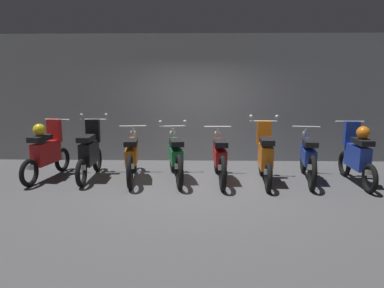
{
  "coord_description": "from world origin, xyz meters",
  "views": [
    {
      "loc": [
        0.05,
        -6.4,
        1.96
      ],
      "look_at": [
        -0.11,
        0.32,
        0.75
      ],
      "focal_mm": 32.7,
      "sensor_mm": 36.0,
      "label": 1
    }
  ],
  "objects": [
    {
      "name": "motorbike_slot_6",
      "position": [
        2.19,
        0.43,
        0.49
      ],
      "size": [
        0.58,
        1.94,
        1.03
      ],
      "color": "black",
      "rests_on": "ground"
    },
    {
      "name": "motorbike_slot_1",
      "position": [
        -2.19,
        0.5,
        0.53
      ],
      "size": [
        0.59,
        1.68,
        1.29
      ],
      "color": "black",
      "rests_on": "ground"
    },
    {
      "name": "motorbike_slot_2",
      "position": [
        -1.32,
        0.43,
        0.49
      ],
      "size": [
        0.56,
        1.95,
        1.03
      ],
      "color": "black",
      "rests_on": "ground"
    },
    {
      "name": "motorbike_slot_0",
      "position": [
        -3.06,
        0.47,
        0.57
      ],
      "size": [
        0.56,
        1.67,
        1.18
      ],
      "color": "black",
      "rests_on": "ground"
    },
    {
      "name": "motorbike_slot_5",
      "position": [
        1.32,
        0.27,
        0.53
      ],
      "size": [
        0.59,
        1.68,
        1.29
      ],
      "color": "black",
      "rests_on": "ground"
    },
    {
      "name": "ground_plane",
      "position": [
        0.0,
        0.0,
        0.0
      ],
      "size": [
        80.0,
        80.0,
        0.0
      ],
      "primitive_type": "plane",
      "color": "#4C4C4F"
    },
    {
      "name": "motorbike_slot_7",
      "position": [
        3.06,
        0.23,
        0.57
      ],
      "size": [
        0.56,
        1.68,
        1.18
      ],
      "color": "black",
      "rests_on": "ground"
    },
    {
      "name": "back_wall",
      "position": [
        0.0,
        2.3,
        1.54
      ],
      "size": [
        16.0,
        0.3,
        3.07
      ],
      "primitive_type": "cube",
      "color": "gray",
      "rests_on": "ground"
    },
    {
      "name": "motorbike_slot_3",
      "position": [
        -0.44,
        0.44,
        0.49
      ],
      "size": [
        0.6,
        1.94,
        1.15
      ],
      "color": "black",
      "rests_on": "ground"
    },
    {
      "name": "motorbike_slot_4",
      "position": [
        0.44,
        0.38,
        0.49
      ],
      "size": [
        0.56,
        1.95,
        1.03
      ],
      "color": "black",
      "rests_on": "ground"
    }
  ]
}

